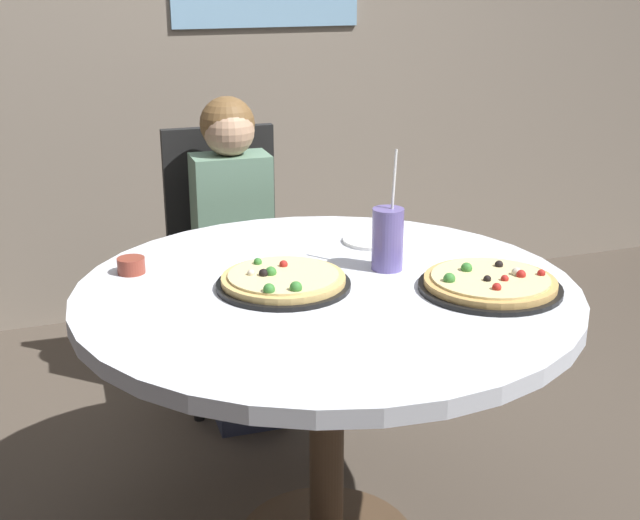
{
  "coord_description": "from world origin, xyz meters",
  "views": [
    {
      "loc": [
        -0.68,
        -1.79,
        1.48
      ],
      "look_at": [
        0.0,
        0.05,
        0.8
      ],
      "focal_mm": 47.34,
      "sensor_mm": 36.0,
      "label": 1
    }
  ],
  "objects_px": {
    "sauce_bowl": "(131,265)",
    "dining_table": "(327,322)",
    "soda_cup": "(388,239)",
    "chair_wooden": "(227,247)",
    "pizza_cheese": "(490,283)",
    "diner_child": "(238,276)",
    "plate_small": "(375,240)",
    "pizza_veggie": "(283,281)"
  },
  "relations": [
    {
      "from": "chair_wooden",
      "to": "pizza_cheese",
      "type": "height_order",
      "value": "chair_wooden"
    },
    {
      "from": "dining_table",
      "to": "soda_cup",
      "type": "distance_m",
      "value": 0.26
    },
    {
      "from": "diner_child",
      "to": "plate_small",
      "type": "bearing_deg",
      "value": -66.11
    },
    {
      "from": "dining_table",
      "to": "diner_child",
      "type": "bearing_deg",
      "value": 90.21
    },
    {
      "from": "soda_cup",
      "to": "sauce_bowl",
      "type": "bearing_deg",
      "value": 162.44
    },
    {
      "from": "pizza_veggie",
      "to": "pizza_cheese",
      "type": "relative_size",
      "value": 0.95
    },
    {
      "from": "diner_child",
      "to": "plate_small",
      "type": "xyz_separation_m",
      "value": [
        0.25,
        -0.57,
        0.27
      ]
    },
    {
      "from": "soda_cup",
      "to": "plate_small",
      "type": "height_order",
      "value": "soda_cup"
    },
    {
      "from": "pizza_veggie",
      "to": "soda_cup",
      "type": "relative_size",
      "value": 1.06
    },
    {
      "from": "diner_child",
      "to": "soda_cup",
      "type": "relative_size",
      "value": 3.52
    },
    {
      "from": "dining_table",
      "to": "chair_wooden",
      "type": "relative_size",
      "value": 1.29
    },
    {
      "from": "sauce_bowl",
      "to": "plate_small",
      "type": "distance_m",
      "value": 0.68
    },
    {
      "from": "chair_wooden",
      "to": "sauce_bowl",
      "type": "bearing_deg",
      "value": -119.3
    },
    {
      "from": "dining_table",
      "to": "soda_cup",
      "type": "relative_size",
      "value": 3.98
    },
    {
      "from": "sauce_bowl",
      "to": "chair_wooden",
      "type": "bearing_deg",
      "value": 60.7
    },
    {
      "from": "diner_child",
      "to": "pizza_veggie",
      "type": "relative_size",
      "value": 3.32
    },
    {
      "from": "sauce_bowl",
      "to": "dining_table",
      "type": "bearing_deg",
      "value": -30.75
    },
    {
      "from": "pizza_cheese",
      "to": "sauce_bowl",
      "type": "relative_size",
      "value": 4.91
    },
    {
      "from": "diner_child",
      "to": "soda_cup",
      "type": "xyz_separation_m",
      "value": [
        0.19,
        -0.79,
        0.35
      ]
    },
    {
      "from": "dining_table",
      "to": "plate_small",
      "type": "distance_m",
      "value": 0.39
    },
    {
      "from": "pizza_cheese",
      "to": "plate_small",
      "type": "xyz_separation_m",
      "value": [
        -0.11,
        0.44,
        -0.01
      ]
    },
    {
      "from": "chair_wooden",
      "to": "pizza_cheese",
      "type": "bearing_deg",
      "value": -73.57
    },
    {
      "from": "chair_wooden",
      "to": "plate_small",
      "type": "height_order",
      "value": "chair_wooden"
    },
    {
      "from": "pizza_veggie",
      "to": "plate_small",
      "type": "distance_m",
      "value": 0.43
    },
    {
      "from": "diner_child",
      "to": "pizza_veggie",
      "type": "height_order",
      "value": "diner_child"
    },
    {
      "from": "diner_child",
      "to": "pizza_cheese",
      "type": "bearing_deg",
      "value": -70.45
    },
    {
      "from": "pizza_cheese",
      "to": "diner_child",
      "type": "bearing_deg",
      "value": 109.55
    },
    {
      "from": "dining_table",
      "to": "pizza_veggie",
      "type": "distance_m",
      "value": 0.16
    },
    {
      "from": "diner_child",
      "to": "pizza_cheese",
      "type": "height_order",
      "value": "diner_child"
    },
    {
      "from": "chair_wooden",
      "to": "soda_cup",
      "type": "xyz_separation_m",
      "value": [
        0.18,
        -0.97,
        0.3
      ]
    },
    {
      "from": "dining_table",
      "to": "chair_wooden",
      "type": "distance_m",
      "value": 1.04
    },
    {
      "from": "pizza_veggie",
      "to": "sauce_bowl",
      "type": "relative_size",
      "value": 4.66
    },
    {
      "from": "dining_table",
      "to": "sauce_bowl",
      "type": "xyz_separation_m",
      "value": [
        -0.43,
        0.26,
        0.12
      ]
    },
    {
      "from": "soda_cup",
      "to": "plate_small",
      "type": "distance_m",
      "value": 0.24
    },
    {
      "from": "pizza_cheese",
      "to": "sauce_bowl",
      "type": "xyz_separation_m",
      "value": [
        -0.79,
        0.42,
        0.0
      ]
    },
    {
      "from": "pizza_veggie",
      "to": "pizza_cheese",
      "type": "height_order",
      "value": "same"
    },
    {
      "from": "soda_cup",
      "to": "sauce_bowl",
      "type": "height_order",
      "value": "soda_cup"
    },
    {
      "from": "soda_cup",
      "to": "plate_small",
      "type": "relative_size",
      "value": 1.71
    },
    {
      "from": "plate_small",
      "to": "pizza_cheese",
      "type": "bearing_deg",
      "value": -76.41
    },
    {
      "from": "pizza_veggie",
      "to": "chair_wooden",
      "type": "bearing_deg",
      "value": 83.94
    },
    {
      "from": "pizza_cheese",
      "to": "pizza_veggie",
      "type": "bearing_deg",
      "value": 157.71
    },
    {
      "from": "diner_child",
      "to": "pizza_veggie",
      "type": "xyz_separation_m",
      "value": [
        -0.1,
        -0.82,
        0.28
      ]
    }
  ]
}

